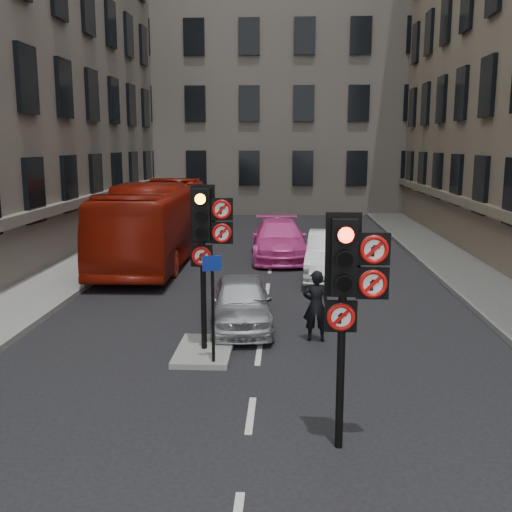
# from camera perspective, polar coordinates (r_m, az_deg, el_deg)

# --- Properties ---
(ground) EXTENTS (120.00, 120.00, 0.00)m
(ground) POSITION_cam_1_polar(r_m,az_deg,el_deg) (8.77, -1.33, -20.58)
(ground) COLOR black
(ground) RESTS_ON ground
(pavement_left) EXTENTS (3.00, 50.00, 0.16)m
(pavement_left) POSITION_cam_1_polar(r_m,az_deg,el_deg) (21.44, -18.43, -1.91)
(pavement_left) COLOR gray
(pavement_left) RESTS_ON ground
(pavement_right) EXTENTS (3.00, 50.00, 0.16)m
(pavement_right) POSITION_cam_1_polar(r_m,az_deg,el_deg) (21.05, 21.21, -2.31)
(pavement_right) COLOR gray
(pavement_right) RESTS_ON ground
(centre_island) EXTENTS (1.20, 2.00, 0.12)m
(centre_island) POSITION_cam_1_polar(r_m,az_deg,el_deg) (13.37, -4.93, -8.97)
(centre_island) COLOR gray
(centre_island) RESTS_ON ground
(building_far) EXTENTS (30.00, 14.00, 20.00)m
(building_far) POSITION_cam_1_polar(r_m,az_deg,el_deg) (45.80, 2.27, 17.51)
(building_far) COLOR slate
(building_far) RESTS_ON ground
(signal_near) EXTENTS (0.91, 0.40, 3.58)m
(signal_near) POSITION_cam_1_polar(r_m,az_deg,el_deg) (8.74, 8.85, -2.45)
(signal_near) COLOR black
(signal_near) RESTS_ON ground
(signal_far) EXTENTS (0.91, 0.40, 3.58)m
(signal_far) POSITION_cam_1_polar(r_m,az_deg,el_deg) (12.71, -4.74, 2.29)
(signal_far) COLOR black
(signal_far) RESTS_ON centre_island
(car_silver) EXTENTS (1.87, 3.89, 1.28)m
(car_silver) POSITION_cam_1_polar(r_m,az_deg,el_deg) (15.03, -1.45, -4.39)
(car_silver) COLOR #AFB1B7
(car_silver) RESTS_ON ground
(car_white) EXTENTS (2.13, 4.91, 1.57)m
(car_white) POSITION_cam_1_polar(r_m,az_deg,el_deg) (20.69, 7.29, 0.11)
(car_white) COLOR silver
(car_white) RESTS_ON ground
(car_pink) EXTENTS (2.44, 5.34, 1.52)m
(car_pink) POSITION_cam_1_polar(r_m,az_deg,el_deg) (23.95, 2.21, 1.56)
(car_pink) COLOR #EE46A8
(car_pink) RESTS_ON ground
(bus_red) EXTENTS (2.75, 11.07, 3.07)m
(bus_red) POSITION_cam_1_polar(r_m,az_deg,el_deg) (23.66, -9.51, 3.22)
(bus_red) COLOR maroon
(bus_red) RESTS_ON ground
(motorcycle) EXTENTS (0.48, 1.56, 0.93)m
(motorcycle) POSITION_cam_1_polar(r_m,az_deg,el_deg) (14.73, 0.57, -5.41)
(motorcycle) COLOR black
(motorcycle) RESTS_ON ground
(motorcyclist) EXTENTS (0.63, 0.43, 1.68)m
(motorcyclist) POSITION_cam_1_polar(r_m,az_deg,el_deg) (13.99, 5.73, -4.74)
(motorcyclist) COLOR black
(motorcyclist) RESTS_ON ground
(info_sign) EXTENTS (0.38, 0.16, 2.23)m
(info_sign) POSITION_cam_1_polar(r_m,az_deg,el_deg) (12.12, -4.16, -3.62)
(info_sign) COLOR black
(info_sign) RESTS_ON centre_island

